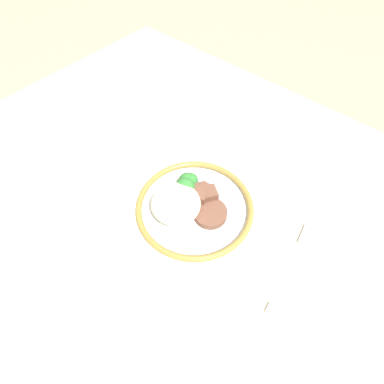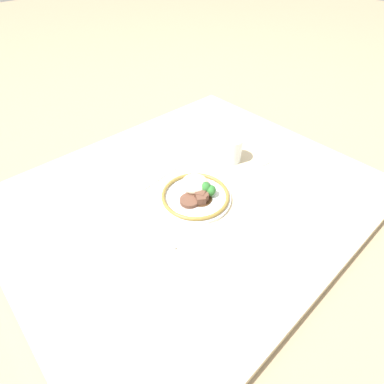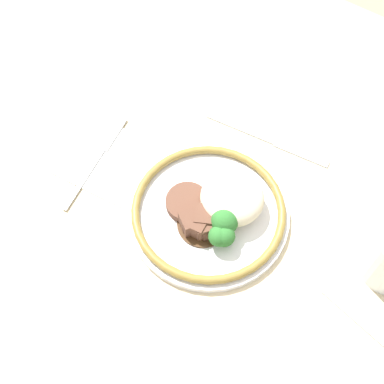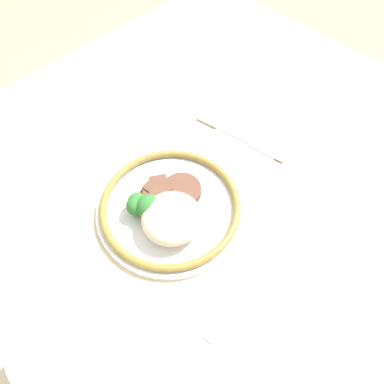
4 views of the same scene
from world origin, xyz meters
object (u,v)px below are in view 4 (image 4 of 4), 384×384
(fork, at_px, (249,143))
(knife, at_px, (247,284))
(plate, at_px, (168,208))
(juice_glass, at_px, (59,360))

(fork, height_order, knife, fork)
(plate, relative_size, juice_glass, 2.56)
(plate, bearing_deg, fork, -178.92)
(knife, bearing_deg, fork, -148.15)
(juice_glass, bearing_deg, knife, 158.85)
(juice_glass, height_order, fork, juice_glass)
(juice_glass, bearing_deg, fork, -170.60)
(juice_glass, relative_size, knife, 0.44)
(plate, distance_m, knife, 0.16)
(plate, relative_size, fork, 1.25)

